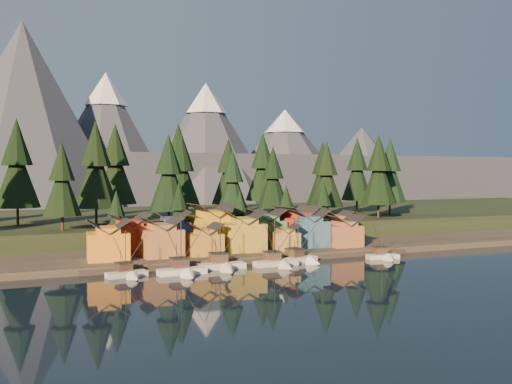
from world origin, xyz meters
name	(u,v)px	position (x,y,z in m)	size (l,w,h in m)	color
ground	(292,274)	(0.00, 0.00, 0.00)	(500.00, 500.00, 0.00)	black
shore_strip	(223,247)	(0.00, 40.00, 0.75)	(400.00, 50.00, 1.50)	#353026
hillside	(172,223)	(0.00, 90.00, 3.00)	(420.00, 100.00, 6.00)	black
dock	(258,260)	(0.00, 16.50, 0.50)	(80.00, 4.00, 1.00)	#41382E
mountain_ridge	(103,162)	(-4.20, 213.59, 26.06)	(560.00, 190.00, 90.00)	#454A58
boat_0	(128,267)	(-31.15, 9.53, 1.98)	(8.60, 9.10, 10.14)	beige
boat_1	(184,264)	(-20.50, 7.41, 2.28)	(10.13, 11.01, 11.92)	white
boat_2	(223,259)	(-11.06, 10.25, 2.29)	(10.75, 11.63, 12.17)	beige
boat_3	(278,257)	(1.51, 9.22, 2.11)	(10.36, 11.22, 11.39)	beige
boat_4	(303,253)	(8.84, 11.50, 2.37)	(9.55, 10.17, 11.78)	white
boat_6	(384,250)	(29.08, 8.35, 2.11)	(8.19, 8.76, 10.41)	silver
house_front_0	(108,239)	(-32.70, 23.75, 6.11)	(9.50, 9.06, 8.77)	orange
house_front_1	(162,236)	(-20.76, 23.95, 6.22)	(8.84, 8.50, 8.98)	#AF713E
house_front_2	(204,238)	(-10.94, 22.78, 5.35)	(7.52, 7.58, 7.32)	#BB8430
house_front_3	(244,230)	(-0.04, 25.21, 6.63)	(10.87, 10.50, 9.77)	#AE8E2C
house_front_4	(285,237)	(9.71, 22.05, 4.88)	(7.64, 8.02, 6.43)	#A97E3C
house_front_5	(309,227)	(18.41, 26.01, 6.49)	(10.12, 9.43, 9.49)	#345D7B
house_front_6	(344,230)	(26.79, 22.47, 5.69)	(8.25, 7.83, 7.98)	#AA653C
house_back_0	(129,233)	(-26.46, 31.69, 6.44)	(9.07, 8.75, 9.41)	#A42E19
house_back_1	(172,230)	(-15.65, 33.82, 6.52)	(9.62, 9.71, 9.56)	#364C80
house_back_2	(213,225)	(-5.11, 33.59, 7.40)	(10.84, 10.00, 11.23)	gold
house_back_3	(265,226)	(8.88, 32.01, 6.53)	(10.37, 9.47, 9.58)	#458048
house_back_4	(297,224)	(17.99, 31.36, 6.83)	(10.83, 10.53, 10.15)	#A53219
house_back_5	(337,225)	(31.63, 33.54, 5.91)	(8.52, 8.60, 8.40)	olive
tree_hill_1	(17,167)	(-50.00, 68.00, 22.19)	(12.71, 12.71, 29.61)	#332319
tree_hill_2	(62,182)	(-40.00, 48.00, 18.26)	(9.63, 9.63, 22.43)	#332319
tree_hill_3	(96,168)	(-30.00, 60.00, 21.90)	(12.48, 12.48, 29.08)	#332319
tree_hill_4	(115,167)	(-22.00, 75.00, 22.24)	(12.75, 12.75, 29.71)	#332319
tree_hill_5	(169,175)	(-12.00, 50.00, 19.78)	(10.82, 10.82, 25.20)	#332319
tree_hill_6	(181,173)	(-4.00, 65.00, 20.56)	(11.43, 11.43, 26.63)	#332319
tree_hill_7	(233,183)	(6.00, 48.00, 17.57)	(9.09, 9.09, 21.17)	#332319
tree_hill_8	(229,174)	(14.00, 72.00, 20.11)	(11.08, 11.08, 25.81)	#332319
tree_hill_9	(273,180)	(22.00, 55.00, 18.38)	(9.72, 9.72, 22.65)	#332319
tree_hill_10	(263,170)	(30.00, 80.00, 21.59)	(12.24, 12.24, 28.52)	#332319
tree_hill_11	(326,176)	(38.00, 50.00, 19.35)	(10.48, 10.48, 24.42)	#332319
tree_hill_12	(323,175)	(46.00, 66.00, 19.68)	(10.74, 10.74, 25.02)	#332319
tree_hill_13	(379,172)	(56.00, 48.00, 20.72)	(11.56, 11.56, 26.92)	#332319
tree_hill_14	(357,171)	(64.00, 72.00, 20.92)	(11.72, 11.72, 27.30)	#332319
tree_hill_15	(179,165)	(0.00, 82.00, 22.92)	(13.28, 13.28, 30.94)	#332319
tree_hill_17	(390,173)	(68.00, 58.00, 20.56)	(11.43, 11.43, 26.63)	#332319
tree_shore_0	(116,217)	(-28.00, 40.00, 9.61)	(6.38, 6.38, 14.87)	#332319
tree_shore_1	(179,211)	(-12.00, 40.00, 10.69)	(7.22, 7.22, 16.82)	#332319
tree_shore_2	(240,214)	(5.00, 40.00, 9.29)	(6.13, 6.13, 14.28)	#332319
tree_shore_3	(286,210)	(19.00, 40.00, 10.03)	(6.71, 6.71, 15.62)	#332319
tree_shore_4	(323,207)	(31.00, 40.00, 10.74)	(7.26, 7.26, 16.92)	#332319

